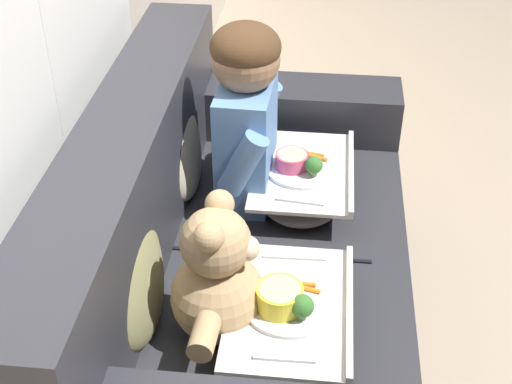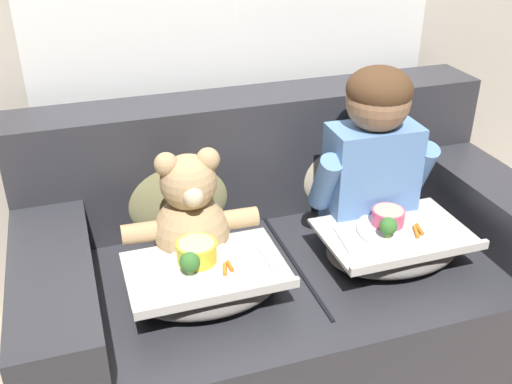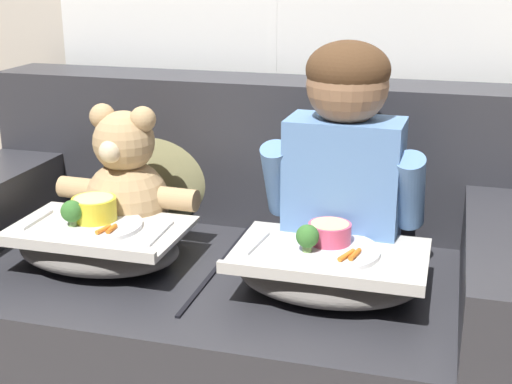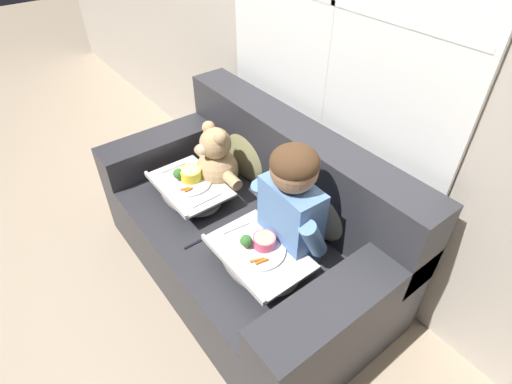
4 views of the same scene
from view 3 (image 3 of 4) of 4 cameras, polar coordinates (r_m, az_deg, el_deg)
couch at (r=2.04m, az=-1.91°, el=-7.49°), size 1.67×0.92×0.86m
throw_pillow_behind_child at (r=2.06m, az=7.92°, el=1.19°), size 0.37×0.18×0.39m
throw_pillow_behind_teddy at (r=2.23m, az=-7.91°, el=2.43°), size 0.39×0.19×0.40m
child_figure at (r=1.82m, az=7.13°, el=3.62°), size 0.42×0.21×0.59m
teddy_bear at (r=2.03m, az=-10.40°, el=0.52°), size 0.43×0.30×0.40m
lap_tray_child at (r=1.73m, az=5.83°, el=-6.23°), size 0.46×0.32×0.18m
lap_tray_teddy at (r=1.92m, az=-12.53°, el=-4.00°), size 0.46×0.31×0.19m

